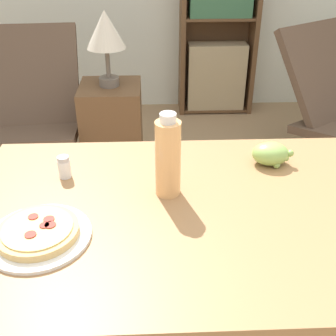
# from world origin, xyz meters

# --- Properties ---
(dining_table) EXTENTS (1.40, 0.81, 0.75)m
(dining_table) POSITION_xyz_m (-0.07, 0.03, 0.65)
(dining_table) COLOR #A37549
(dining_table) RESTS_ON ground_plane
(pizza_on_plate) EXTENTS (0.26, 0.26, 0.04)m
(pizza_on_plate) POSITION_xyz_m (-0.53, -0.08, 0.76)
(pizza_on_plate) COLOR white
(pizza_on_plate) RESTS_ON dining_table
(grape_bunch) EXTENTS (0.13, 0.09, 0.07)m
(grape_bunch) POSITION_xyz_m (0.14, 0.26, 0.78)
(grape_bunch) COLOR #93BC5B
(grape_bunch) RESTS_ON dining_table
(drink_bottle) EXTENTS (0.07, 0.07, 0.25)m
(drink_bottle) POSITION_xyz_m (-0.20, 0.11, 0.87)
(drink_bottle) COLOR #EFB270
(drink_bottle) RESTS_ON dining_table
(salt_shaker) EXTENTS (0.04, 0.04, 0.07)m
(salt_shaker) POSITION_xyz_m (-0.51, 0.21, 0.78)
(salt_shaker) COLOR white
(salt_shaker) RESTS_ON dining_table
(lounge_chair_near) EXTENTS (0.67, 0.80, 0.88)m
(lounge_chair_near) POSITION_xyz_m (-0.99, 1.44, 0.29)
(lounge_chair_near) COLOR black
(lounge_chair_near) RESTS_ON ground_plane
(bookshelf) EXTENTS (0.60, 0.25, 1.53)m
(bookshelf) POSITION_xyz_m (0.30, 2.47, 0.70)
(bookshelf) COLOR brown
(bookshelf) RESTS_ON ground_plane
(side_table) EXTENTS (0.34, 0.34, 0.64)m
(side_table) POSITION_xyz_m (-0.47, 1.33, 0.32)
(side_table) COLOR brown
(side_table) RESTS_ON ground_plane
(table_lamp) EXTENTS (0.21, 0.21, 0.40)m
(table_lamp) POSITION_xyz_m (-0.47, 1.33, 0.92)
(table_lamp) COLOR #665B51
(table_lamp) RESTS_ON side_table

